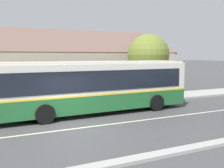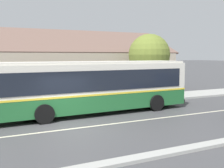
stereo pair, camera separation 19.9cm
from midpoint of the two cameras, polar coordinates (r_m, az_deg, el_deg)
ground_plane at (r=13.43m, az=-7.11°, el=-8.95°), size 300.00×300.00×0.00m
sidewalk_far at (r=19.05m, az=-13.18°, el=-4.44°), size 60.00×3.00×0.15m
curb_near at (r=9.28m, az=3.12°, el=-15.37°), size 60.00×0.50×0.12m
lane_divider_stripe at (r=13.43m, az=-7.11°, el=-8.94°), size 60.00×0.16×0.01m
community_building at (r=26.96m, az=-14.28°, el=2.51°), size 24.08×10.43×6.90m
transit_bus at (r=16.58m, az=-3.40°, el=-0.29°), size 12.09×3.04×3.07m
bench_down_street at (r=18.27m, az=-14.77°, el=-3.35°), size 1.60×0.51×0.94m
street_tree_primary at (r=23.00m, az=7.83°, el=5.87°), size 3.35×3.35×5.16m
bus_stop_sign at (r=22.09m, az=11.78°, el=1.08°), size 0.36×0.07×2.40m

